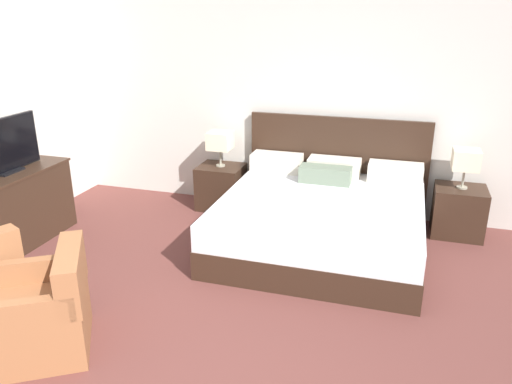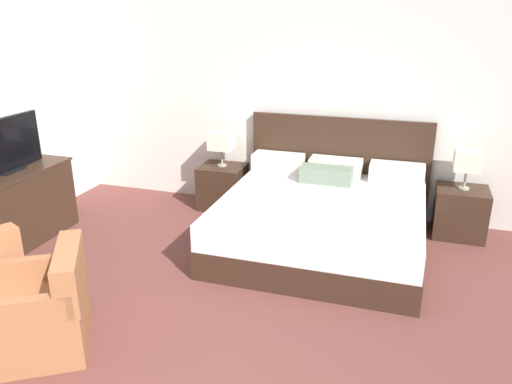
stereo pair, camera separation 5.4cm
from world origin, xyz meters
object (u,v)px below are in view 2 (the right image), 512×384
object	(u,v)px
tv	(6,146)
table_lamp_right	(468,161)
armchair_companion	(41,313)
table_lamp_left	(222,141)
bed	(322,218)
dresser	(13,208)
nightstand_left	(223,187)
nightstand_right	(460,212)

from	to	relation	value
tv	table_lamp_right	bearing A→B (deg)	19.48
tv	armchair_companion	bearing A→B (deg)	-43.93
table_lamp_left	armchair_companion	distance (m)	3.03
bed	dresser	bearing A→B (deg)	-163.15
bed	table_lamp_left	size ratio (longest dim) A/B	4.92
nightstand_left	armchair_companion	xyz separation A→B (m)	(-0.23, -2.97, 0.02)
dresser	tv	world-z (taller)	tv
nightstand_right	dresser	distance (m)	4.73
nightstand_left	table_lamp_right	bearing A→B (deg)	0.03
nightstand_left	table_lamp_right	size ratio (longest dim) A/B	1.27
nightstand_right	armchair_companion	bearing A→B (deg)	-135.12
tv	nightstand_right	bearing A→B (deg)	19.46
dresser	armchair_companion	bearing A→B (deg)	-42.81
nightstand_left	table_lamp_right	distance (m)	2.81
bed	armchair_companion	xyz separation A→B (m)	(-1.61, -2.28, -0.02)
bed	table_lamp_right	world-z (taller)	bed
nightstand_right	tv	world-z (taller)	tv
armchair_companion	bed	bearing A→B (deg)	54.80
nightstand_right	armchair_companion	xyz separation A→B (m)	(-2.98, -2.97, 0.02)
nightstand_right	table_lamp_right	size ratio (longest dim) A/B	1.27
table_lamp_right	nightstand_left	bearing A→B (deg)	-179.97
bed	nightstand_left	bearing A→B (deg)	153.30
nightstand_right	tv	xyz separation A→B (m)	(-4.44, -1.57, 0.78)
nightstand_right	armchair_companion	world-z (taller)	armchair_companion
table_lamp_left	table_lamp_right	size ratio (longest dim) A/B	1.00
bed	table_lamp_right	bearing A→B (deg)	26.73
table_lamp_left	tv	distance (m)	2.31
table_lamp_left	dresser	distance (m)	2.38
table_lamp_left	armchair_companion	xyz separation A→B (m)	(-0.23, -2.97, -0.56)
tv	armchair_companion	world-z (taller)	tv
nightstand_left	nightstand_right	xyz separation A→B (m)	(2.75, 0.00, 0.00)
nightstand_left	table_lamp_right	world-z (taller)	table_lamp_right
nightstand_right	dresser	xyz separation A→B (m)	(-4.44, -1.62, 0.13)
table_lamp_right	table_lamp_left	bearing A→B (deg)	180.00
bed	nightstand_left	size ratio (longest dim) A/B	3.87
table_lamp_right	tv	size ratio (longest dim) A/B	0.46
table_lamp_right	armchair_companion	world-z (taller)	table_lamp_right
nightstand_left	dresser	bearing A→B (deg)	-136.27
table_lamp_right	dresser	bearing A→B (deg)	-159.95
dresser	armchair_companion	xyz separation A→B (m)	(1.46, -1.35, -0.12)
nightstand_right	dresser	bearing A→B (deg)	-159.96
table_lamp_right	armchair_companion	bearing A→B (deg)	-135.11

